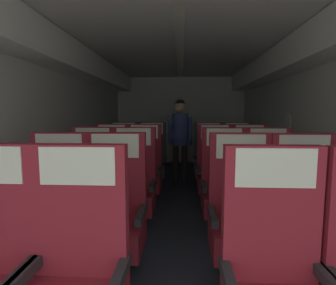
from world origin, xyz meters
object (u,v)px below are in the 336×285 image
(seat_b_left_window, at_px, (58,214))
(seat_d_left_window, at_px, (111,170))
(seat_a_left_aisle, at_px, (75,279))
(seat_e_right_window, at_px, (208,161))
(seat_b_left_aisle, at_px, (114,215))
(seat_e_left_aisle, at_px, (152,160))
(seat_d_right_aisle, at_px, (250,172))
(seat_d_right_window, at_px, (215,172))
(seat_e_right_aisle, at_px, (237,161))
(seat_c_right_window, at_px, (224,188))
(seat_b_right_window, at_px, (241,217))
(seat_c_left_aisle, at_px, (133,187))
(flight_attendant, at_px, (180,133))
(seat_e_left_window, at_px, (124,160))
(seat_b_right_aisle, at_px, (305,220))
(seat_a_right_window, at_px, (276,285))
(seat_c_right_aisle, at_px, (268,189))
(seat_d_left_aisle, at_px, (144,171))
(seat_c_left_window, at_px, (92,186))

(seat_b_left_window, height_order, seat_d_left_window, same)
(seat_a_left_aisle, height_order, seat_e_right_window, same)
(seat_b_left_aisle, distance_m, seat_e_left_aisle, 2.55)
(seat_d_right_aisle, xyz_separation_m, seat_d_right_window, (-0.50, -0.00, 0.00))
(seat_e_right_aisle, bearing_deg, seat_c_right_window, -106.22)
(seat_b_right_window, distance_m, seat_c_left_aisle, 1.35)
(seat_a_left_aisle, height_order, seat_d_right_window, same)
(seat_d_left_window, height_order, seat_e_left_aisle, same)
(seat_a_left_aisle, distance_m, flight_attendant, 3.60)
(seat_e_right_aisle, bearing_deg, seat_c_left_aisle, -132.41)
(seat_e_left_window, height_order, seat_e_left_aisle, same)
(seat_b_right_aisle, xyz_separation_m, seat_d_right_window, (-0.50, 1.70, 0.00))
(seat_b_right_aisle, xyz_separation_m, seat_c_right_window, (-0.50, 0.87, 0.00))
(seat_b_right_aisle, distance_m, flight_attendant, 2.92)
(seat_a_right_window, distance_m, seat_c_right_window, 1.70)
(seat_c_right_aisle, relative_size, seat_d_left_aisle, 1.00)
(seat_c_left_window, bearing_deg, seat_e_right_window, 47.86)
(seat_d_right_aisle, distance_m, seat_e_right_aisle, 0.84)
(seat_d_left_window, distance_m, seat_e_left_aisle, 0.98)
(seat_c_left_aisle, relative_size, seat_d_left_window, 1.00)
(seat_d_right_window, xyz_separation_m, flight_attendant, (-0.51, 0.99, 0.48))
(seat_d_left_window, height_order, seat_e_right_window, same)
(seat_b_right_window, height_order, seat_c_left_aisle, same)
(seat_b_right_window, bearing_deg, seat_c_left_aisle, 140.77)
(seat_b_left_window, distance_m, seat_d_right_window, 2.28)
(seat_b_right_window, xyz_separation_m, seat_e_right_aisle, (0.49, 2.53, 0.00))
(seat_a_right_window, xyz_separation_m, seat_b_left_window, (-1.51, 0.84, 0.00))
(seat_c_left_aisle, xyz_separation_m, seat_e_left_aisle, (0.02, 1.69, 0.00))
(seat_c_left_aisle, relative_size, seat_e_left_aisle, 1.00)
(seat_c_left_window, xyz_separation_m, seat_e_right_aisle, (2.02, 1.68, 0.00))
(seat_b_right_window, xyz_separation_m, seat_d_left_aisle, (-1.04, 1.68, 0.00))
(seat_c_left_aisle, relative_size, seat_e_right_aisle, 1.00)
(seat_e_left_aisle, bearing_deg, seat_a_right_window, -73.47)
(seat_b_left_aisle, height_order, flight_attendant, flight_attendant)
(seat_a_right_window, height_order, seat_e_right_aisle, same)
(seat_e_left_window, distance_m, flight_attendant, 1.14)
(seat_c_left_aisle, xyz_separation_m, flight_attendant, (0.53, 1.82, 0.48))
(seat_c_right_aisle, relative_size, seat_d_left_window, 1.00)
(seat_c_left_window, xyz_separation_m, seat_c_right_aisle, (2.03, -0.00, 0.00))
(seat_b_left_aisle, xyz_separation_m, seat_d_left_window, (-0.49, 1.71, 0.00))
(seat_b_left_aisle, distance_m, seat_c_right_window, 1.35)
(seat_b_left_window, relative_size, flight_attendant, 0.74)
(seat_a_left_aisle, height_order, seat_a_right_window, same)
(seat_c_left_aisle, xyz_separation_m, seat_d_left_aisle, (0.01, 0.83, 0.00))
(seat_b_right_aisle, distance_m, seat_e_left_window, 3.27)
(seat_b_right_aisle, distance_m, seat_d_right_aisle, 1.71)
(seat_c_right_window, distance_m, seat_d_left_aisle, 1.33)
(seat_d_left_window, bearing_deg, seat_b_left_aisle, -74.01)
(seat_c_right_window, bearing_deg, seat_c_left_window, 179.84)
(seat_a_left_aisle, xyz_separation_m, seat_c_left_aisle, (-0.02, 1.71, 0.00))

